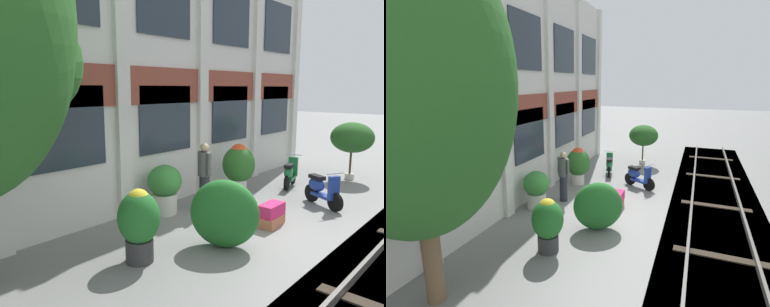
# 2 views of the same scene
# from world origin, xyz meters

# --- Properties ---
(ground_plane) EXTENTS (80.00, 80.00, 0.00)m
(ground_plane) POSITION_xyz_m (0.00, 0.00, 0.00)
(ground_plane) COLOR slate
(apartment_facade) EXTENTS (14.48, 0.64, 7.45)m
(apartment_facade) POSITION_xyz_m (-0.00, 3.28, 3.72)
(apartment_facade) COLOR silver
(apartment_facade) RESTS_ON ground
(potted_plant_square_trough) EXTENTS (0.78, 0.46, 0.51)m
(potted_plant_square_trough) POSITION_xyz_m (0.39, 0.12, 0.24)
(potted_plant_square_trough) COLOR #B76647
(potted_plant_square_trough) RESTS_ON ground
(potted_plant_glazed_jar) EXTENTS (0.94, 0.94, 1.47)m
(potted_plant_glazed_jar) POSITION_xyz_m (2.02, 2.14, 0.86)
(potted_plant_glazed_jar) COLOR beige
(potted_plant_glazed_jar) RESTS_ON ground
(potted_plant_tall_urn) EXTENTS (1.38, 1.38, 1.92)m
(potted_plant_tall_urn) POSITION_xyz_m (5.99, 0.32, 1.41)
(potted_plant_tall_urn) COLOR beige
(potted_plant_tall_urn) RESTS_ON ground
(potted_plant_stone_basin) EXTENTS (0.75, 0.75, 1.33)m
(potted_plant_stone_basin) POSITION_xyz_m (-2.72, 0.98, 0.76)
(potted_plant_stone_basin) COLOR #333333
(potted_plant_stone_basin) RESTS_ON ground
(potted_plant_fluted_column) EXTENTS (0.84, 0.84, 1.21)m
(potted_plant_fluted_column) POSITION_xyz_m (-0.61, 2.50, 0.68)
(potted_plant_fluted_column) COLOR beige
(potted_plant_fluted_column) RESTS_ON ground
(scooter_near_curb) EXTENTS (1.36, 0.61, 0.98)m
(scooter_near_curb) POSITION_xyz_m (3.67, 1.34, 0.44)
(scooter_near_curb) COLOR black
(scooter_near_curb) RESTS_ON ground
(scooter_second_parked) EXTENTS (0.78, 1.26, 0.98)m
(scooter_second_parked) POSITION_xyz_m (2.53, -0.13, 0.44)
(scooter_second_parked) COLOR black
(scooter_second_parked) RESTS_ON ground
(resident_by_doorway) EXTENTS (0.34, 0.50, 1.71)m
(resident_by_doorway) POSITION_xyz_m (0.24, 1.94, 0.92)
(resident_by_doorway) COLOR #282833
(resident_by_doorway) RESTS_ON ground
(topiary_hedge) EXTENTS (1.22, 1.51, 1.34)m
(topiary_hedge) POSITION_xyz_m (-1.23, 0.23, 0.67)
(topiary_hedge) COLOR #236B28
(topiary_hedge) RESTS_ON ground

